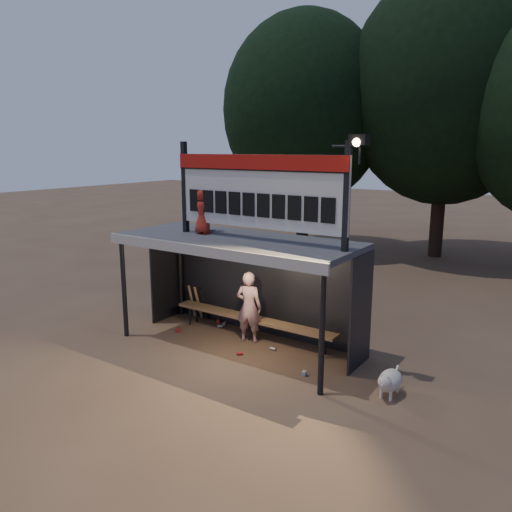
{
  "coord_description": "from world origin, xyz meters",
  "views": [
    {
      "loc": [
        5.86,
        -7.94,
        4.09
      ],
      "look_at": [
        0.2,
        0.4,
        1.9
      ],
      "focal_mm": 35.0,
      "sensor_mm": 36.0,
      "label": 1
    }
  ],
  "objects": [
    {
      "name": "scoreboard_assembly",
      "position": [
        0.56,
        -0.01,
        3.32
      ],
      "size": [
        4.1,
        0.27,
        1.99
      ],
      "color": "black",
      "rests_on": "dugout_shelter"
    },
    {
      "name": "tree_left",
      "position": [
        -4.0,
        10.0,
        5.51
      ],
      "size": [
        6.46,
        6.46,
        9.27
      ],
      "color": "black",
      "rests_on": "ground"
    },
    {
      "name": "tree_mid",
      "position": [
        1.0,
        11.5,
        6.17
      ],
      "size": [
        7.22,
        7.22,
        10.36
      ],
      "color": "#321E16",
      "rests_on": "ground"
    },
    {
      "name": "child_a",
      "position": [
        -1.06,
        0.3,
        2.84
      ],
      "size": [
        0.52,
        0.41,
        1.03
      ],
      "primitive_type": "imported",
      "rotation": [
        0.0,
        0.0,
        3.18
      ],
      "color": "slate",
      "rests_on": "dugout_shelter"
    },
    {
      "name": "bench",
      "position": [
        0.0,
        0.55,
        0.43
      ],
      "size": [
        4.0,
        0.35,
        0.48
      ],
      "color": "olive",
      "rests_on": "ground"
    },
    {
      "name": "dugout_shelter",
      "position": [
        0.0,
        0.24,
        1.85
      ],
      "size": [
        5.1,
        2.08,
        2.32
      ],
      "color": "#404043",
      "rests_on": "ground"
    },
    {
      "name": "player",
      "position": [
        0.05,
        0.36,
        0.78
      ],
      "size": [
        0.64,
        0.49,
        1.55
      ],
      "primitive_type": "imported",
      "rotation": [
        0.0,
        0.0,
        3.37
      ],
      "color": "silver",
      "rests_on": "ground"
    },
    {
      "name": "child_b",
      "position": [
        -0.88,
        0.01,
        2.79
      ],
      "size": [
        0.48,
        0.34,
        0.94
      ],
      "primitive_type": "imported",
      "rotation": [
        0.0,
        0.0,
        3.05
      ],
      "color": "#A72719",
      "rests_on": "dugout_shelter"
    },
    {
      "name": "dog",
      "position": [
        3.38,
        -0.31,
        0.28
      ],
      "size": [
        0.36,
        0.81,
        0.49
      ],
      "color": "beige",
      "rests_on": "ground"
    },
    {
      "name": "litter",
      "position": [
        -0.03,
        0.32,
        0.04
      ],
      "size": [
        3.53,
        1.43,
        0.08
      ],
      "color": "red",
      "rests_on": "ground"
    },
    {
      "name": "bats",
      "position": [
        -1.78,
        0.82,
        0.43
      ],
      "size": [
        0.47,
        0.32,
        0.84
      ],
      "color": "#9B7448",
      "rests_on": "ground"
    },
    {
      "name": "ground",
      "position": [
        0.0,
        0.0,
        0.0
      ],
      "size": [
        80.0,
        80.0,
        0.0
      ],
      "primitive_type": "plane",
      "color": "brown",
      "rests_on": "ground"
    }
  ]
}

